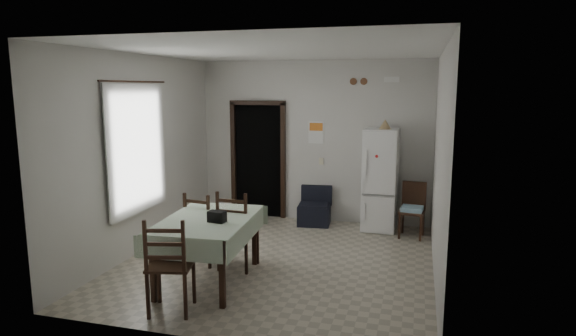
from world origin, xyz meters
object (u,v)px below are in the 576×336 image
(dining_chair_far_right, at_px, (238,229))
(navy_seat, at_px, (314,206))
(corner_chair, at_px, (412,210))
(dining_chair_far_left, at_px, (205,227))
(fridge, at_px, (380,180))
(dining_chair_near_head, at_px, (171,264))
(dining_table, at_px, (209,250))

(dining_chair_far_right, bearing_deg, navy_seat, -100.91)
(corner_chair, height_order, dining_chair_far_right, dining_chair_far_right)
(dining_chair_far_left, bearing_deg, corner_chair, -136.63)
(dining_chair_far_left, bearing_deg, fridge, -126.30)
(navy_seat, xyz_separation_m, dining_chair_far_left, (-1.07, -2.24, 0.17))
(corner_chair, xyz_separation_m, dining_chair_near_head, (-2.47, -3.40, 0.09))
(navy_seat, xyz_separation_m, corner_chair, (1.69, -0.31, 0.11))
(dining_chair_far_right, distance_m, dining_chair_near_head, 1.43)
(fridge, xyz_separation_m, dining_chair_far_left, (-2.21, -2.24, -0.36))
(dining_table, bearing_deg, dining_chair_far_left, 114.51)
(dining_chair_far_left, bearing_deg, dining_table, 126.91)
(dining_table, bearing_deg, fridge, 52.53)
(fridge, bearing_deg, dining_chair_far_right, -123.97)
(navy_seat, xyz_separation_m, dining_table, (-0.74, -2.85, 0.08))
(navy_seat, height_order, dining_chair_near_head, dining_chair_near_head)
(dining_chair_far_right, bearing_deg, dining_table, 73.91)
(navy_seat, height_order, dining_chair_far_left, dining_chair_far_left)
(fridge, xyz_separation_m, dining_chair_far_right, (-1.69, -2.30, -0.33))
(fridge, distance_m, dining_chair_far_left, 3.17)
(dining_chair_near_head, bearing_deg, dining_chair_far_right, -112.75)
(fridge, height_order, dining_chair_far_right, fridge)
(fridge, bearing_deg, navy_seat, -177.63)
(dining_table, bearing_deg, dining_chair_far_right, 67.28)
(dining_chair_near_head, bearing_deg, navy_seat, -115.32)
(dining_chair_far_left, xyz_separation_m, dining_chair_near_head, (0.28, -1.47, 0.03))
(dining_table, relative_size, dining_chair_far_left, 1.55)
(navy_seat, height_order, corner_chair, corner_chair)
(navy_seat, relative_size, dining_table, 0.43)
(dining_table, distance_m, dining_chair_near_head, 0.87)
(dining_table, distance_m, dining_chair_far_left, 0.70)
(navy_seat, bearing_deg, dining_chair_far_left, -121.25)
(corner_chair, bearing_deg, dining_table, -126.79)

